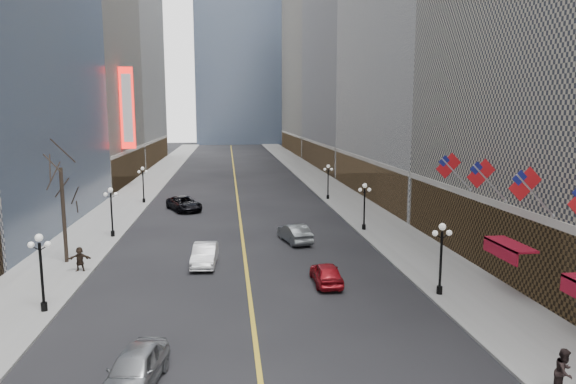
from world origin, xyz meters
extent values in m
cube|color=gray|center=(14.00, 70.00, 0.07)|extent=(6.00, 230.00, 0.15)
cube|color=gray|center=(-14.00, 70.00, 0.07)|extent=(6.00, 230.00, 0.15)
cube|color=gold|center=(0.00, 80.00, 0.01)|extent=(0.25, 200.00, 0.02)
cube|color=#45372E|center=(18.40, 29.00, 2.60)|extent=(2.80, 41.00, 5.00)
cube|color=#45372E|center=(18.40, 68.00, 2.60)|extent=(2.80, 35.00, 5.00)
cube|color=gray|center=(30.00, 106.00, 24.00)|extent=(26.00, 40.00, 48.00)
cube|color=#45372E|center=(18.40, 106.00, 2.60)|extent=(2.80, 39.00, 5.00)
cube|color=#9C9581|center=(30.00, 149.00, 31.00)|extent=(26.00, 46.00, 62.00)
cube|color=#45372E|center=(18.40, 149.00, 2.60)|extent=(2.80, 45.00, 5.00)
cube|color=#9C9581|center=(-30.00, 87.00, 25.00)|extent=(26.00, 30.00, 50.00)
cube|color=#45372E|center=(-18.40, 87.00, 2.60)|extent=(2.80, 29.00, 5.00)
cube|color=#45372E|center=(-18.40, 121.00, 2.60)|extent=(2.80, 37.00, 5.00)
cylinder|color=black|center=(11.80, 30.00, 0.40)|extent=(0.36, 0.36, 0.50)
cylinder|color=black|center=(11.80, 30.00, 2.15)|extent=(0.16, 0.16, 4.00)
sphere|color=white|center=(11.80, 30.00, 4.45)|extent=(0.44, 0.44, 0.44)
sphere|color=white|center=(11.35, 30.00, 4.05)|extent=(0.36, 0.36, 0.36)
sphere|color=white|center=(12.25, 30.00, 4.05)|extent=(0.36, 0.36, 0.36)
cylinder|color=black|center=(11.80, 48.00, 0.40)|extent=(0.36, 0.36, 0.50)
cylinder|color=black|center=(11.80, 48.00, 2.15)|extent=(0.16, 0.16, 4.00)
sphere|color=white|center=(11.80, 48.00, 4.45)|extent=(0.44, 0.44, 0.44)
sphere|color=white|center=(11.35, 48.00, 4.05)|extent=(0.36, 0.36, 0.36)
sphere|color=white|center=(12.25, 48.00, 4.05)|extent=(0.36, 0.36, 0.36)
cylinder|color=black|center=(11.80, 66.00, 0.40)|extent=(0.36, 0.36, 0.50)
cylinder|color=black|center=(11.80, 66.00, 2.15)|extent=(0.16, 0.16, 4.00)
sphere|color=white|center=(11.80, 66.00, 4.45)|extent=(0.44, 0.44, 0.44)
sphere|color=white|center=(11.35, 66.00, 4.05)|extent=(0.36, 0.36, 0.36)
sphere|color=white|center=(12.25, 66.00, 4.05)|extent=(0.36, 0.36, 0.36)
cylinder|color=black|center=(-11.80, 30.00, 0.40)|extent=(0.36, 0.36, 0.50)
cylinder|color=black|center=(-11.80, 30.00, 2.15)|extent=(0.16, 0.16, 4.00)
sphere|color=white|center=(-11.80, 30.00, 4.45)|extent=(0.44, 0.44, 0.44)
sphere|color=white|center=(-12.25, 30.00, 4.05)|extent=(0.36, 0.36, 0.36)
sphere|color=white|center=(-11.35, 30.00, 4.05)|extent=(0.36, 0.36, 0.36)
cylinder|color=black|center=(-11.80, 48.00, 0.40)|extent=(0.36, 0.36, 0.50)
cylinder|color=black|center=(-11.80, 48.00, 2.15)|extent=(0.16, 0.16, 4.00)
sphere|color=white|center=(-11.80, 48.00, 4.45)|extent=(0.44, 0.44, 0.44)
sphere|color=white|center=(-12.25, 48.00, 4.05)|extent=(0.36, 0.36, 0.36)
sphere|color=white|center=(-11.35, 48.00, 4.05)|extent=(0.36, 0.36, 0.36)
cylinder|color=black|center=(-11.80, 66.00, 0.40)|extent=(0.36, 0.36, 0.50)
cylinder|color=black|center=(-11.80, 66.00, 2.15)|extent=(0.16, 0.16, 4.00)
sphere|color=white|center=(-11.80, 66.00, 4.45)|extent=(0.44, 0.44, 0.44)
sphere|color=white|center=(-12.25, 66.00, 4.05)|extent=(0.36, 0.36, 0.36)
sphere|color=white|center=(-11.35, 66.00, 4.05)|extent=(0.36, 0.36, 0.36)
cylinder|color=#B2B2B7|center=(15.80, 27.00, 6.80)|extent=(2.49, 0.12, 2.49)
cube|color=red|center=(15.15, 27.00, 7.45)|extent=(1.94, 0.04, 1.94)
cube|color=navy|center=(14.80, 27.00, 7.80)|extent=(0.88, 0.06, 0.88)
cylinder|color=#B2B2B7|center=(15.80, 32.00, 6.80)|extent=(2.49, 0.12, 2.49)
cube|color=red|center=(15.15, 32.00, 7.45)|extent=(1.94, 0.04, 1.94)
cube|color=navy|center=(14.80, 32.00, 7.80)|extent=(0.88, 0.06, 0.88)
cylinder|color=#B2B2B7|center=(15.80, 37.00, 6.80)|extent=(2.49, 0.12, 2.49)
cube|color=red|center=(15.15, 37.00, 7.45)|extent=(1.94, 0.04, 1.94)
cube|color=navy|center=(14.80, 37.00, 7.80)|extent=(0.88, 0.06, 0.88)
cube|color=maroon|center=(16.30, 30.00, 3.20)|extent=(1.40, 4.00, 0.15)
cube|color=maroon|center=(15.65, 30.00, 2.80)|extent=(0.10, 4.00, 0.90)
cube|color=red|center=(-15.90, 80.00, 12.00)|extent=(2.00, 0.50, 12.00)
cube|color=white|center=(-15.85, 80.00, 12.00)|extent=(1.40, 0.55, 10.00)
cylinder|color=#2D231C|center=(-13.50, 40.00, 3.75)|extent=(0.28, 0.28, 7.20)
imported|color=#919598|center=(-5.21, 21.15, 0.83)|extent=(2.73, 5.11, 1.65)
imported|color=silver|center=(-3.05, 38.43, 0.80)|extent=(1.99, 4.97, 1.61)
imported|color=black|center=(-6.36, 60.66, 0.84)|extent=(4.99, 6.64, 1.68)
imported|color=maroon|center=(5.20, 33.11, 0.74)|extent=(1.77, 4.37, 1.49)
imported|color=#53585B|center=(4.56, 44.48, 0.81)|extent=(2.75, 5.20, 1.63)
imported|color=black|center=(12.01, 18.32, 1.12)|extent=(1.07, 0.95, 1.93)
imported|color=black|center=(-11.85, 37.56, 1.02)|extent=(1.63, 0.49, 1.75)
camera|label=1|loc=(-1.22, 0.60, 11.38)|focal=32.00mm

